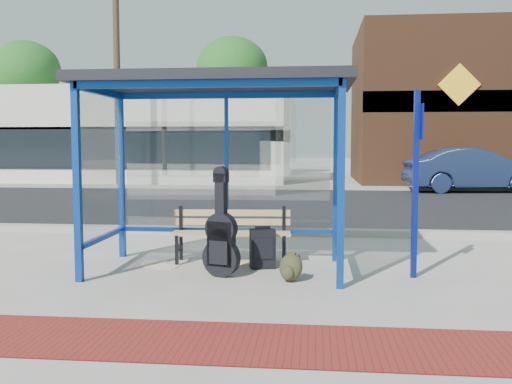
# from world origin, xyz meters

# --- Properties ---
(ground) EXTENTS (120.00, 120.00, 0.00)m
(ground) POSITION_xyz_m (0.00, 0.00, 0.00)
(ground) COLOR #B2ADA0
(ground) RESTS_ON ground
(brick_paver_strip) EXTENTS (60.00, 1.00, 0.01)m
(brick_paver_strip) POSITION_xyz_m (0.00, -2.60, 0.01)
(brick_paver_strip) COLOR maroon
(brick_paver_strip) RESTS_ON ground
(curb_near) EXTENTS (60.00, 0.25, 0.12)m
(curb_near) POSITION_xyz_m (0.00, 2.90, 0.06)
(curb_near) COLOR gray
(curb_near) RESTS_ON ground
(street_asphalt) EXTENTS (60.00, 10.00, 0.00)m
(street_asphalt) POSITION_xyz_m (0.00, 8.00, 0.00)
(street_asphalt) COLOR black
(street_asphalt) RESTS_ON ground
(curb_far) EXTENTS (60.00, 0.25, 0.12)m
(curb_far) POSITION_xyz_m (0.00, 13.10, 0.06)
(curb_far) COLOR gray
(curb_far) RESTS_ON ground
(far_sidewalk) EXTENTS (60.00, 4.00, 0.01)m
(far_sidewalk) POSITION_xyz_m (0.00, 15.00, 0.00)
(far_sidewalk) COLOR #B2ADA0
(far_sidewalk) RESTS_ON ground
(bus_shelter) EXTENTS (3.30, 1.80, 2.42)m
(bus_shelter) POSITION_xyz_m (0.00, 0.07, 2.07)
(bus_shelter) COLOR #0D3998
(bus_shelter) RESTS_ON ground
(storefront_white) EXTENTS (18.00, 6.04, 4.00)m
(storefront_white) POSITION_xyz_m (-9.00, 17.99, 2.00)
(storefront_white) COLOR silver
(storefront_white) RESTS_ON ground
(storefront_brown) EXTENTS (10.00, 7.08, 6.40)m
(storefront_brown) POSITION_xyz_m (8.00, 18.49, 3.20)
(storefront_brown) COLOR #59331E
(storefront_brown) RESTS_ON ground
(tree_left) EXTENTS (3.60, 3.60, 7.03)m
(tree_left) POSITION_xyz_m (-14.00, 22.00, 5.45)
(tree_left) COLOR #4C3826
(tree_left) RESTS_ON ground
(tree_mid) EXTENTS (3.60, 3.60, 7.03)m
(tree_mid) POSITION_xyz_m (-3.00, 22.00, 5.45)
(tree_mid) COLOR #4C3826
(tree_mid) RESTS_ON ground
(utility_pole_west) EXTENTS (1.60, 0.24, 8.00)m
(utility_pole_west) POSITION_xyz_m (-6.00, 13.40, 4.11)
(utility_pole_west) COLOR #4C3826
(utility_pole_west) RESTS_ON ground
(bench) EXTENTS (1.62, 0.49, 0.75)m
(bench) POSITION_xyz_m (0.10, 0.54, 0.43)
(bench) COLOR black
(bench) RESTS_ON ground
(guitar_bag) EXTENTS (0.48, 0.26, 1.25)m
(guitar_bag) POSITION_xyz_m (0.10, -0.32, 0.46)
(guitar_bag) COLOR black
(guitar_bag) RESTS_ON ground
(suitcase) EXTENTS (0.36, 0.28, 0.55)m
(suitcase) POSITION_xyz_m (0.55, 0.20, 0.25)
(suitcase) COLOR black
(suitcase) RESTS_ON ground
(backpack) EXTENTS (0.33, 0.32, 0.33)m
(backpack) POSITION_xyz_m (0.94, -0.49, 0.16)
(backpack) COLOR #2D2C19
(backpack) RESTS_ON ground
(sign_post) EXTENTS (0.09, 0.28, 2.23)m
(sign_post) POSITION_xyz_m (2.41, -0.13, 1.25)
(sign_post) COLOR navy
(sign_post) RESTS_ON ground
(newspaper_a) EXTENTS (0.38, 0.45, 0.01)m
(newspaper_a) POSITION_xyz_m (-0.92, 0.29, 0.00)
(newspaper_a) COLOR white
(newspaper_a) RESTS_ON ground
(newspaper_b) EXTENTS (0.32, 0.38, 0.01)m
(newspaper_b) POSITION_xyz_m (-0.70, 0.13, 0.00)
(newspaper_b) COLOR white
(newspaper_b) RESTS_ON ground
(newspaper_c) EXTENTS (0.45, 0.47, 0.01)m
(newspaper_c) POSITION_xyz_m (0.16, 0.40, 0.00)
(newspaper_c) COLOR white
(newspaper_c) RESTS_ON ground
(parked_car) EXTENTS (4.61, 2.14, 1.46)m
(parked_car) POSITION_xyz_m (6.51, 12.74, 0.73)
(parked_car) COLOR navy
(parked_car) RESTS_ON ground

